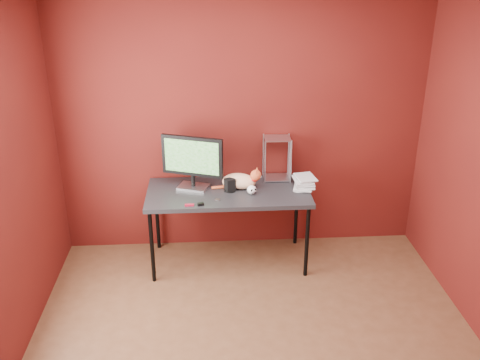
{
  "coord_description": "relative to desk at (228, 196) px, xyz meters",
  "views": [
    {
      "loc": [
        -0.33,
        -3.11,
        2.8
      ],
      "look_at": [
        -0.06,
        1.15,
        0.95
      ],
      "focal_mm": 40.0,
      "sensor_mm": 36.0,
      "label": 1
    }
  ],
  "objects": [
    {
      "name": "washer",
      "position": [
        -0.1,
        -0.18,
        0.05
      ],
      "size": [
        0.05,
        0.05,
        0.0
      ],
      "primitive_type": "cylinder",
      "color": "#B4B4B9",
      "rests_on": "desk"
    },
    {
      "name": "skull_mug",
      "position": [
        0.21,
        -0.08,
        0.09
      ],
      "size": [
        0.09,
        0.09,
        0.08
      ],
      "rotation": [
        0.0,
        0.0,
        0.38
      ],
      "color": "white",
      "rests_on": "desk"
    },
    {
      "name": "desk",
      "position": [
        0.0,
        0.0,
        0.0
      ],
      "size": [
        1.5,
        0.7,
        0.75
      ],
      "color": "black",
      "rests_on": "ground"
    },
    {
      "name": "black_gadget",
      "position": [
        -0.25,
        -0.29,
        0.06
      ],
      "size": [
        0.06,
        0.05,
        0.02
      ],
      "primitive_type": "cube",
      "rotation": [
        0.0,
        0.0,
        0.31
      ],
      "color": "black",
      "rests_on": "desk"
    },
    {
      "name": "book_stack",
      "position": [
        0.63,
        0.05,
        0.62
      ],
      "size": [
        0.22,
        0.26,
        1.15
      ],
      "rotation": [
        0.0,
        0.0,
        -0.04
      ],
      "color": "beige",
      "rests_on": "desk"
    },
    {
      "name": "speaker",
      "position": [
        0.02,
        -0.0,
        0.11
      ],
      "size": [
        0.11,
        0.11,
        0.12
      ],
      "rotation": [
        0.0,
        0.0,
        0.42
      ],
      "color": "black",
      "rests_on": "desk"
    },
    {
      "name": "monitor",
      "position": [
        -0.32,
        0.09,
        0.33
      ],
      "size": [
        0.56,
        0.27,
        0.5
      ],
      "rotation": [
        0.0,
        0.0,
        -0.35
      ],
      "color": "#B4B4B9",
      "rests_on": "desk"
    },
    {
      "name": "pocket_knife",
      "position": [
        -0.35,
        -0.29,
        0.06
      ],
      "size": [
        0.08,
        0.02,
        0.02
      ],
      "primitive_type": "cube",
      "rotation": [
        0.0,
        0.0,
        0.03
      ],
      "color": "#A60C26",
      "rests_on": "desk"
    },
    {
      "name": "cat",
      "position": [
        0.11,
        0.05,
        0.12
      ],
      "size": [
        0.46,
        0.24,
        0.22
      ],
      "rotation": [
        0.0,
        0.0,
        -0.28
      ],
      "color": "orange",
      "rests_on": "desk"
    },
    {
      "name": "room",
      "position": [
        0.15,
        -1.37,
        0.75
      ],
      "size": [
        3.52,
        3.52,
        2.61
      ],
      "color": "#55321D",
      "rests_on": "ground"
    },
    {
      "name": "wire_rack",
      "position": [
        0.48,
        0.26,
        0.26
      ],
      "size": [
        0.26,
        0.21,
        0.42
      ],
      "rotation": [
        0.0,
        0.0,
        -0.02
      ],
      "color": "#B4B4B9",
      "rests_on": "desk"
    }
  ]
}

